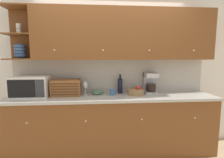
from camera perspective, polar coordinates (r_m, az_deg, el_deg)
The scene contains 13 objects.
ground_plane at distance 3.43m, azimuth -0.31°, elevation -20.04°, with size 24.00×24.00×0.00m, color tan.
wall_back at distance 3.09m, azimuth -0.37°, elevation 2.15°, with size 5.69×0.06×2.60m.
counter_unit at distance 2.96m, azimuth 0.15°, elevation -14.50°, with size 3.31×0.63×0.95m.
backsplash_panel at distance 3.06m, azimuth -0.31°, elevation 1.03°, with size 3.29×0.01×0.58m.
upper_cabinets at distance 2.91m, azimuth 3.20°, elevation 14.24°, with size 3.29×0.37×0.80m.
microwave at distance 3.02m, azimuth -24.89°, elevation -2.16°, with size 0.55×0.42×0.33m.
bread_box at distance 2.90m, azimuth -14.71°, elevation -2.75°, with size 0.45×0.27×0.26m.
wine_glass at distance 2.91m, azimuth -8.74°, elevation -2.05°, with size 0.08×0.08×0.23m.
bowl_stack_on_counter at distance 2.95m, azimuth -4.86°, elevation -4.25°, with size 0.20×0.20×0.07m.
mug at distance 2.85m, azimuth 0.07°, elevation -4.32°, with size 0.09×0.08×0.10m.
wine_bottle at distance 2.99m, azimuth 2.67°, elevation -1.86°, with size 0.08×0.08×0.33m.
fruit_basket at distance 2.91m, azimuth 7.83°, elevation -4.09°, with size 0.28×0.28×0.16m.
coffee_maker at distance 3.09m, azimuth 12.43°, elevation -1.22°, with size 0.21×0.23×0.35m.
Camera 1 is at (-0.23, -3.04, 1.59)m, focal length 28.00 mm.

